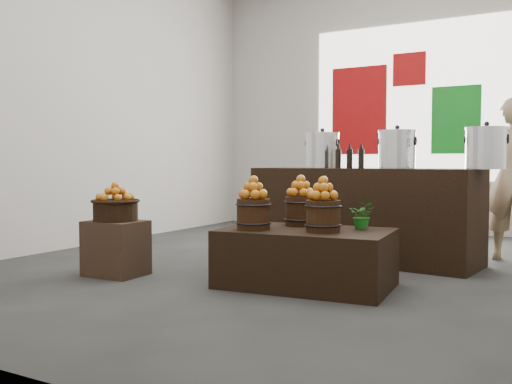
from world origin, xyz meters
The scene contains 23 objects.
ground centered at (0.00, 0.00, 0.00)m, with size 7.00×7.00×0.00m, color #363634.
back_wall centered at (0.00, 3.50, 2.00)m, with size 6.00×0.04×4.00m, color #B2ADA5.
back_opening centered at (0.30, 3.48, 2.00)m, with size 3.20×0.02×2.40m, color white.
deco_red_left centered at (-0.60, 3.47, 1.90)m, with size 0.90×0.04×1.40m, color #990B0D.
deco_green_right centered at (0.90, 3.47, 1.70)m, with size 0.70×0.04×1.00m, color #12791C.
deco_red_upper centered at (0.20, 3.47, 2.50)m, with size 0.50×0.04×0.50m, color #990B0D.
crate centered at (-1.30, -1.36, 0.26)m, with size 0.52×0.42×0.52m, color #453020.
wicker_basket centered at (-1.30, -1.36, 0.61)m, with size 0.42×0.42×0.19m, color black.
apples_in_basket centered at (-1.30, -1.36, 0.79)m, with size 0.32×0.32×0.17m, color #AA2005, non-canonical shape.
display_table centered at (0.47, -0.91, 0.25)m, with size 1.43×0.88×0.50m, color black.
apple_bucket_front_left centered at (0.09, -1.15, 0.63)m, with size 0.29×0.29×0.26m, color #361F0E.
apples_in_bucket_front_left centered at (0.09, -1.15, 0.86)m, with size 0.21×0.21×0.19m, color #AA2005, non-canonical shape.
apple_bucket_front_right centered at (0.67, -1.00, 0.63)m, with size 0.29×0.29×0.26m, color #361F0E.
apples_in_bucket_front_right centered at (0.67, -1.00, 0.86)m, with size 0.21×0.21×0.19m, color #AA2005, non-canonical shape.
apple_bucket_rear centered at (0.31, -0.66, 0.63)m, with size 0.29×0.29×0.26m, color #361F0E.
apples_in_bucket_rear centered at (0.31, -0.66, 0.86)m, with size 0.21×0.21×0.19m, color #AA2005, non-canonical shape.
herb_garnish_right centered at (0.89, -0.66, 0.62)m, with size 0.22×0.19×0.24m, color #166918.
herb_garnish_left centered at (-0.08, -0.77, 0.62)m, with size 0.13×0.11×0.24m, color #166918.
counter centered at (0.45, 0.62, 0.50)m, with size 2.46×0.78×1.01m, color black.
stock_pot_left centered at (-0.05, 0.68, 1.20)m, with size 0.38×0.38×0.38m, color silver.
stock_pot_center centered at (0.84, 0.57, 1.20)m, with size 0.38×0.38×0.38m, color silver.
stock_pot_right centered at (1.73, 0.47, 1.20)m, with size 0.38×0.38×0.38m, color silver.
oil_cruets centered at (0.42, 0.37, 1.15)m, with size 0.27×0.07×0.28m, color black, non-canonical shape.
Camera 1 is at (2.50, -5.37, 1.07)m, focal length 40.00 mm.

